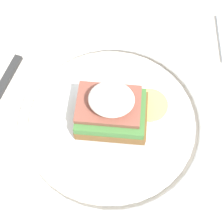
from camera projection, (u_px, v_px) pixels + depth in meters
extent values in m
plane|color=gray|center=(101.00, 212.00, 1.11)|extent=(6.00, 6.00, 0.00)
cube|color=beige|center=(85.00, 136.00, 0.46)|extent=(1.02, 0.71, 0.03)
cylinder|color=white|center=(112.00, 121.00, 0.44)|extent=(0.24, 0.24, 0.01)
torus|color=white|center=(112.00, 120.00, 0.44)|extent=(0.27, 0.27, 0.01)
cube|color=brown|center=(112.00, 115.00, 0.43)|extent=(0.09, 0.07, 0.02)
cube|color=#427A38|center=(111.00, 111.00, 0.41)|extent=(0.09, 0.07, 0.01)
cube|color=brown|center=(109.00, 104.00, 0.40)|extent=(0.08, 0.06, 0.01)
ellipsoid|color=white|center=(111.00, 99.00, 0.38)|extent=(0.06, 0.05, 0.03)
cylinder|color=#EAD166|center=(150.00, 105.00, 0.44)|extent=(0.05, 0.05, 0.00)
cube|color=#2D2D2D|center=(5.00, 81.00, 0.48)|extent=(0.03, 0.10, 0.01)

